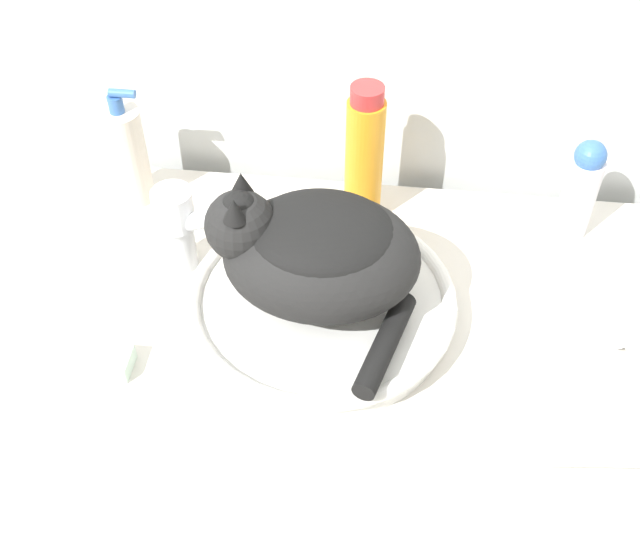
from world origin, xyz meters
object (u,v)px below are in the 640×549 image
cat (315,250)px  cream_tube (605,483)px  faucet (180,225)px  soap_pump_bottle (127,155)px  soap_bar (102,361)px  shampoo_bottle_tall (364,157)px  deodorant_stick (581,189)px

cat → cream_tube: cat is taller
faucet → soap_pump_bottle: (-0.11, 0.14, 0.00)m
faucet → soap_bar: faucet is taller
faucet → soap_pump_bottle: soap_pump_bottle is taller
soap_bar → shampoo_bottle_tall: bearing=47.8°
cat → shampoo_bottle_tall: bearing=-102.5°
shampoo_bottle_tall → faucet: bearing=-149.7°
shampoo_bottle_tall → deodorant_stick: bearing=0.0°
cat → soap_bar: size_ratio=3.56×
faucet → cream_tube: (0.53, -0.29, -0.06)m
faucet → cream_tube: 0.61m
deodorant_stick → cream_tube: size_ratio=1.13×
faucet → deodorant_stick: size_ratio=0.86×
shampoo_bottle_tall → cream_tube: size_ratio=1.57×
deodorant_stick → cream_tube: deodorant_stick is taller
cat → deodorant_stick: bearing=-149.6°
cat → cream_tube: 0.42m
cat → faucet: bearing=-22.1°
cat → cream_tube: (0.34, -0.21, -0.11)m
cat → cream_tube: bearing=147.2°
cat → cream_tube: size_ratio=1.89×
cat → faucet: size_ratio=1.94×
shampoo_bottle_tall → soap_pump_bottle: (-0.35, 0.00, -0.03)m
cat → soap_pump_bottle: 0.37m
soap_pump_bottle → cream_tube: soap_pump_bottle is taller
cat → deodorant_stick: size_ratio=1.67×
cat → soap_bar: 0.30m
soap_bar → faucet: bearing=72.0°
faucet → soap_bar: 0.21m
soap_pump_bottle → cream_tube: 0.78m
shampoo_bottle_tall → soap_bar: shampoo_bottle_tall is taller
cat → deodorant_stick: 0.41m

